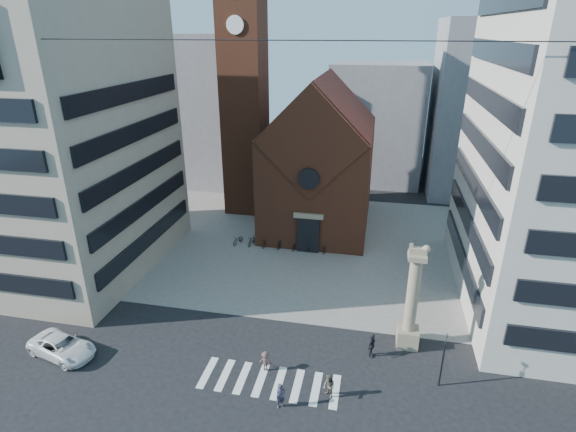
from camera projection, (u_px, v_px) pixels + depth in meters
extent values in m
plane|color=black|center=(272.00, 352.00, 33.92)|extent=(120.00, 120.00, 0.00)
cube|color=gray|center=(311.00, 243.00, 51.07)|extent=(46.00, 30.00, 0.05)
cube|color=brown|center=(320.00, 177.00, 54.19)|extent=(12.00, 16.00, 12.00)
cube|color=maroon|center=(321.00, 127.00, 52.23)|extent=(12.00, 15.40, 12.00)
cube|color=brown|center=(310.00, 144.00, 44.69)|extent=(11.76, 0.50, 11.76)
cylinder|color=black|center=(309.00, 179.00, 45.63)|extent=(2.20, 0.30, 2.20)
cube|color=black|center=(308.00, 236.00, 48.37)|extent=(2.40, 0.30, 4.00)
cube|color=gray|center=(308.00, 216.00, 47.44)|extent=(3.20, 0.40, 0.50)
cube|color=brown|center=(244.00, 95.00, 55.28)|extent=(5.00, 5.00, 30.00)
cylinder|color=white|center=(235.00, 25.00, 49.84)|extent=(2.00, 0.20, 2.00)
cube|color=tan|center=(48.00, 139.00, 42.39)|extent=(18.00, 20.00, 26.00)
cube|color=gray|center=(206.00, 110.00, 69.53)|extent=(16.00, 14.00, 22.00)
cube|color=gray|center=(376.00, 123.00, 69.99)|extent=(14.00, 12.00, 18.00)
cube|color=gray|center=(492.00, 110.00, 63.15)|extent=(16.00, 14.00, 24.00)
cube|color=gray|center=(407.00, 337.00, 34.48)|extent=(1.60, 1.60, 1.50)
cylinder|color=gray|center=(413.00, 295.00, 33.03)|extent=(0.90, 0.90, 6.00)
cube|color=gray|center=(417.00, 256.00, 31.80)|extent=(1.30, 1.30, 0.40)
cube|color=gray|center=(418.00, 251.00, 31.64)|extent=(1.20, 0.50, 0.55)
sphere|color=gray|center=(427.00, 249.00, 31.44)|extent=(0.56, 0.56, 0.56)
cube|color=gray|center=(411.00, 246.00, 31.58)|extent=(0.25, 0.15, 0.35)
cylinder|color=black|center=(442.00, 365.00, 30.11)|extent=(0.12, 0.12, 3.50)
imported|color=black|center=(446.00, 339.00, 29.28)|extent=(0.13, 0.16, 0.80)
imported|color=white|center=(62.00, 347.00, 33.40)|extent=(5.74, 3.65, 1.48)
imported|color=#383448|center=(281.00, 396.00, 28.72)|extent=(0.78, 0.75, 1.80)
imported|color=#5A5248|center=(329.00, 387.00, 29.44)|extent=(1.09, 1.11, 1.80)
imported|color=black|center=(372.00, 345.00, 33.18)|extent=(0.87, 1.24, 1.95)
imported|color=brown|center=(266.00, 361.00, 31.90)|extent=(1.02, 0.60, 1.55)
imported|color=black|center=(238.00, 240.00, 50.75)|extent=(1.18, 1.95, 0.97)
imported|color=black|center=(252.00, 241.00, 50.42)|extent=(1.03, 1.86, 1.08)
imported|color=black|center=(267.00, 242.00, 50.13)|extent=(1.18, 1.95, 0.97)
imported|color=black|center=(281.00, 243.00, 49.80)|extent=(1.03, 1.86, 1.08)
imported|color=black|center=(296.00, 245.00, 49.51)|extent=(1.18, 1.95, 0.97)
imported|color=black|center=(311.00, 246.00, 49.18)|extent=(1.03, 1.86, 1.08)
imported|color=black|center=(326.00, 248.00, 48.89)|extent=(1.18, 1.95, 0.97)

